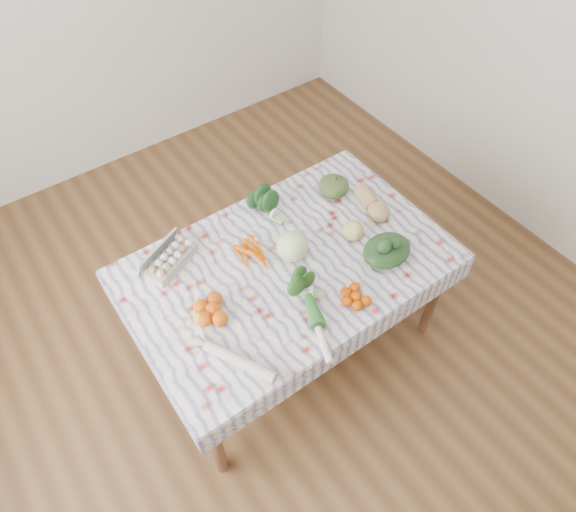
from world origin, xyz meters
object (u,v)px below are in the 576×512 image
object	(u,v)px
egg_carton	(172,260)
butternut_squash	(372,202)
kabocha_squash	(334,186)
grapefruit	(353,231)
cabbage	(292,246)
dining_table	(288,273)

from	to	relation	value
egg_carton	butternut_squash	world-z (taller)	butternut_squash
kabocha_squash	butternut_squash	distance (m)	0.25
butternut_squash	grapefruit	distance (m)	0.24
kabocha_squash	cabbage	bearing A→B (deg)	-152.37
kabocha_squash	dining_table	bearing A→B (deg)	-152.37
kabocha_squash	grapefruit	xyz separation A→B (m)	(-0.13, -0.33, -0.00)
butternut_squash	kabocha_squash	bearing A→B (deg)	124.18
egg_carton	cabbage	distance (m)	0.62
dining_table	cabbage	xyz separation A→B (m)	(0.04, 0.02, 0.17)
cabbage	egg_carton	bearing A→B (deg)	149.68
egg_carton	grapefruit	size ratio (longest dim) A/B	2.62
kabocha_squash	butternut_squash	size ratio (longest dim) A/B	0.68
dining_table	kabocha_squash	distance (m)	0.60
dining_table	egg_carton	bearing A→B (deg)	145.55
butternut_squash	grapefruit	size ratio (longest dim) A/B	2.28
cabbage	grapefruit	world-z (taller)	cabbage
egg_carton	kabocha_squash	xyz separation A→B (m)	(1.00, -0.07, 0.02)
grapefruit	kabocha_squash	bearing A→B (deg)	68.18
cabbage	butternut_squash	size ratio (longest dim) A/B	0.63
egg_carton	butternut_squash	xyz separation A→B (m)	(1.09, -0.29, 0.02)
dining_table	egg_carton	world-z (taller)	egg_carton
grapefruit	cabbage	bearing A→B (deg)	166.56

